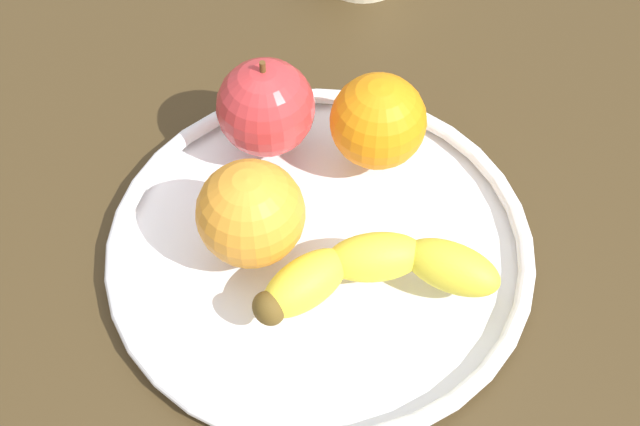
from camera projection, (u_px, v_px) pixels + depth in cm
name	position (u px, v px, depth cm)	size (l,w,h in cm)	color
ground_plane	(320.00, 268.00, 60.61)	(163.58, 163.58, 4.00)	#3C2D17
fruit_bowl	(320.00, 245.00, 58.27)	(30.34, 30.34, 1.80)	white
banana	(373.00, 271.00, 53.96)	(17.01, 8.95, 3.36)	yellow
apple	(263.00, 108.00, 60.01)	(7.34, 7.34, 8.14)	#B82F31
orange_front_left	(251.00, 214.00, 54.27)	(7.36, 7.36, 7.36)	orange
orange_back_left	(378.00, 121.00, 59.39)	(7.11, 7.11, 7.11)	orange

